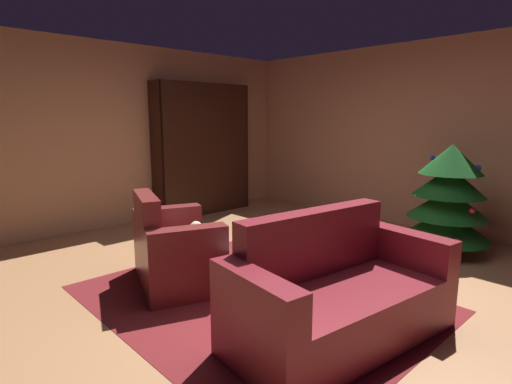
{
  "coord_description": "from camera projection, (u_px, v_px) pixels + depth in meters",
  "views": [
    {
      "loc": [
        2.61,
        -2.73,
        1.59
      ],
      "look_at": [
        -0.17,
        -0.11,
        0.89
      ],
      "focal_mm": 28.58,
      "sensor_mm": 36.0,
      "label": 1
    }
  ],
  "objects": [
    {
      "name": "bookshelf_unit",
      "position": [
        208.0,
        151.0,
        6.82
      ],
      "size": [
        0.36,
        1.72,
        2.13
      ],
      "color": "black",
      "rests_on": "ground"
    },
    {
      "name": "wall_left",
      "position": [
        123.0,
        136.0,
        6.01
      ],
      "size": [
        0.06,
        6.08,
        2.65
      ],
      "primitive_type": "cube",
      "color": "tan",
      "rests_on": "ground"
    },
    {
      "name": "wall_back",
      "position": [
        423.0,
        136.0,
        5.79
      ],
      "size": [
        6.37,
        0.06,
        2.65
      ],
      "primitive_type": "cube",
      "color": "tan",
      "rests_on": "ground"
    },
    {
      "name": "decorated_tree",
      "position": [
        448.0,
        198.0,
        4.82
      ],
      "size": [
        1.01,
        1.01,
        1.29
      ],
      "color": "brown",
      "rests_on": "ground"
    },
    {
      "name": "area_rug",
      "position": [
        255.0,
        298.0,
        3.63
      ],
      "size": [
        2.9,
        2.33,
        0.01
      ],
      "primitive_type": "cube",
      "color": "maroon",
      "rests_on": "ground"
    },
    {
      "name": "ground_plane",
      "position": [
        276.0,
        282.0,
        4.0
      ],
      "size": [
        7.5,
        7.5,
        0.0
      ],
      "primitive_type": "plane",
      "color": "#B0794E"
    },
    {
      "name": "couch_red",
      "position": [
        337.0,
        297.0,
        2.95
      ],
      "size": [
        0.99,
        1.8,
        0.9
      ],
      "color": "maroon",
      "rests_on": "ground"
    },
    {
      "name": "book_stack_on_table",
      "position": [
        274.0,
        253.0,
        3.42
      ],
      "size": [
        0.23,
        0.19,
        0.14
      ],
      "color": "#337A54",
      "rests_on": "coffee_table"
    },
    {
      "name": "coffee_table",
      "position": [
        268.0,
        263.0,
        3.47
      ],
      "size": [
        0.61,
        0.61,
        0.41
      ],
      "color": "black",
      "rests_on": "ground"
    },
    {
      "name": "bottle_on_table",
      "position": [
        265.0,
        250.0,
        3.28
      ],
      "size": [
        0.07,
        0.07,
        0.32
      ],
      "color": "navy",
      "rests_on": "coffee_table"
    },
    {
      "name": "armchair_red",
      "position": [
        174.0,
        252.0,
        3.93
      ],
      "size": [
        1.25,
        1.03,
        0.89
      ],
      "color": "maroon",
      "rests_on": "ground"
    }
  ]
}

